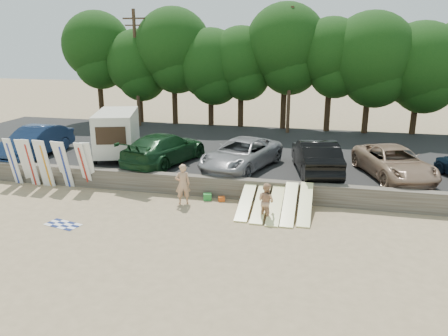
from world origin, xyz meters
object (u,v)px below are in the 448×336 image
Objects in this scene: beachgoer_a at (183,184)px; beachgoer_b at (266,201)px; car_1 at (165,148)px; car_4 at (394,163)px; cooler at (207,197)px; car_3 at (316,156)px; box_trailer at (117,132)px; car_0 at (35,141)px; car_2 at (241,154)px.

beachgoer_a is 1.20× the size of beachgoer_b.
car_4 is (12.22, 0.15, -0.09)m from car_1.
car_1 is 3.07× the size of beachgoer_a.
car_4 is 2.88× the size of beachgoer_a.
car_3 is at bearing 16.98° from cooler.
box_trailer is 12.45× the size of cooler.
car_1 is (3.19, -0.65, -0.66)m from box_trailer.
car_0 is 14.04× the size of cooler.
car_3 is 2.80× the size of beachgoer_a.
cooler is at bearing -168.91° from beachgoer_a.
car_0 is (-5.00, -0.75, -0.65)m from box_trailer.
beachgoer_b is (2.04, -4.98, -0.69)m from car_2.
beachgoer_b is at bearing -16.24° from car_0.
car_2 is at bearing -165.73° from car_1.
beachgoer_b reaches higher than cooler.
car_0 is 8.18m from car_1.
car_3 reaches higher than car_4.
box_trailer is 11.56m from car_3.
beachgoer_a is at bearing 23.24° from car_3.
car_3 reaches higher than car_0.
car_1 is at bearing 3.08° from car_0.
box_trailer reaches higher than beachgoer_b.
car_2 reaches higher than cooler.
car_2 is 4.54m from beachgoer_a.
car_0 reaches higher than car_1.
beachgoer_b is (9.61, -5.69, -1.42)m from box_trailer.
beachgoer_b is (-5.79, -5.18, -0.67)m from car_4.
car_4 is at bearing 3.10° from car_0.
car_1 reaches higher than car_2.
car_3 is 14.31× the size of cooler.
car_3 reaches higher than car_2.
beachgoer_b is at bearing 57.87° from car_3.
car_1 is 15.70× the size of cooler.
car_2 is at bearing -35.56° from beachgoer_b.
cooler is (0.99, 0.72, -0.81)m from beachgoer_a.
car_0 is at bearing 146.87° from cooler.
car_1 is at bearing -84.82° from beachgoer_a.
beachgoer_a is (-2.00, -4.04, -0.53)m from car_2.
beachgoer_a is 4.15m from beachgoer_b.
car_4 is at bearing 170.50° from car_3.
car_1 reaches higher than beachgoer_a.
car_1 is at bearing -29.58° from box_trailer.
car_1 reaches higher than cooler.
car_3 is at bearing 18.89° from car_2.
car_2 reaches higher than car_4.
car_3 reaches higher than beachgoer_a.
box_trailer is 0.79× the size of car_1.
car_0 is at bearing 15.53° from car_1.
car_0 is at bearing -45.82° from beachgoer_a.
car_2 is at bearing 2.64° from car_0.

